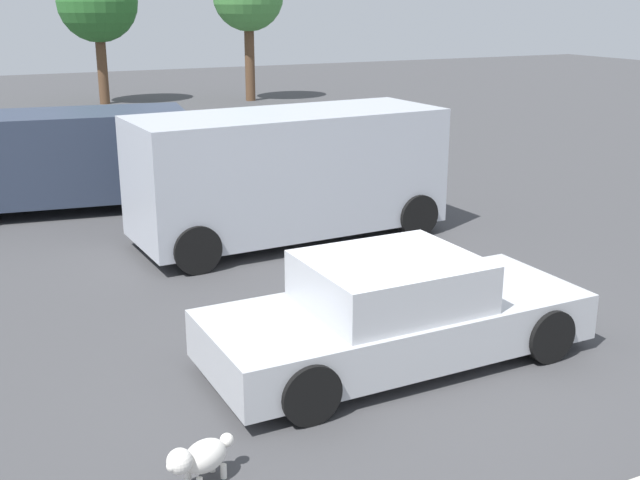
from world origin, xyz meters
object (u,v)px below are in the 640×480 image
object	(u,v)px
sedan_foreground	(395,313)
suv_dark	(62,157)
dog	(200,457)
van_white	(288,172)

from	to	relation	value
sedan_foreground	suv_dark	distance (m)	9.11
dog	suv_dark	distance (m)	10.23
sedan_foreground	van_white	distance (m)	5.06
van_white	suv_dark	size ratio (longest dim) A/B	1.07
dog	van_white	xyz separation A→B (m)	(3.65, 6.34, 0.93)
dog	suv_dark	bearing A→B (deg)	-114.80
suv_dark	van_white	bearing A→B (deg)	137.77
van_white	dog	bearing A→B (deg)	57.45
sedan_foreground	dog	distance (m)	3.12
dog	van_white	bearing A→B (deg)	-141.95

